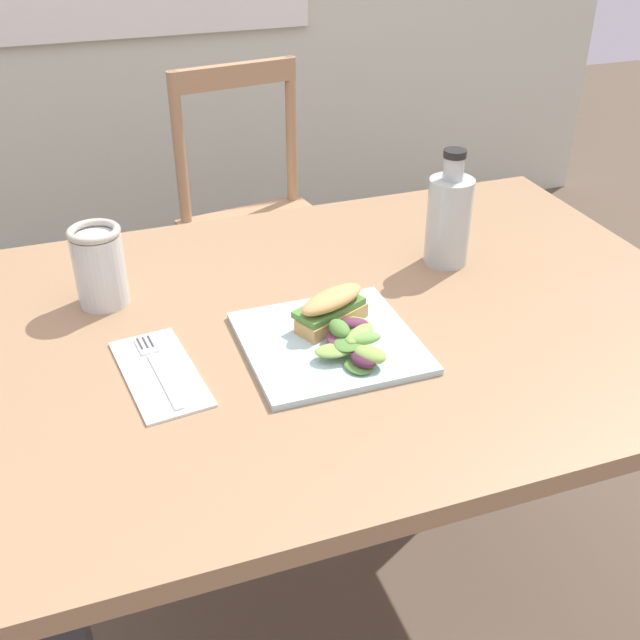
{
  "coord_description": "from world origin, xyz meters",
  "views": [
    {
      "loc": [
        -0.32,
        -0.86,
        1.36
      ],
      "look_at": [
        0.01,
        0.05,
        0.76
      ],
      "focal_mm": 43.01,
      "sensor_mm": 36.0,
      "label": 1
    }
  ],
  "objects_px": {
    "sandwich_half_front": "(331,308)",
    "fork_on_napkin": "(156,364)",
    "chair_wooden_far": "(260,227)",
    "dining_table": "(355,382)",
    "mason_jar_iced_tea": "(100,270)",
    "bottle_cold_brew": "(448,224)",
    "plate_lunch": "(329,342)"
  },
  "relations": [
    {
      "from": "chair_wooden_far",
      "to": "bottle_cold_brew",
      "type": "xyz_separation_m",
      "value": [
        0.11,
        -0.86,
        0.36
      ]
    },
    {
      "from": "plate_lunch",
      "to": "bottle_cold_brew",
      "type": "bearing_deg",
      "value": 32.64
    },
    {
      "from": "chair_wooden_far",
      "to": "sandwich_half_front",
      "type": "height_order",
      "value": "chair_wooden_far"
    },
    {
      "from": "sandwich_half_front",
      "to": "fork_on_napkin",
      "type": "height_order",
      "value": "sandwich_half_front"
    },
    {
      "from": "bottle_cold_brew",
      "to": "dining_table",
      "type": "bearing_deg",
      "value": -152.77
    },
    {
      "from": "fork_on_napkin",
      "to": "bottle_cold_brew",
      "type": "distance_m",
      "value": 0.56
    },
    {
      "from": "fork_on_napkin",
      "to": "bottle_cold_brew",
      "type": "height_order",
      "value": "bottle_cold_brew"
    },
    {
      "from": "chair_wooden_far",
      "to": "dining_table",
      "type": "bearing_deg",
      "value": -96.1
    },
    {
      "from": "fork_on_napkin",
      "to": "sandwich_half_front",
      "type": "bearing_deg",
      "value": 2.34
    },
    {
      "from": "dining_table",
      "to": "chair_wooden_far",
      "type": "height_order",
      "value": "chair_wooden_far"
    },
    {
      "from": "bottle_cold_brew",
      "to": "mason_jar_iced_tea",
      "type": "distance_m",
      "value": 0.58
    },
    {
      "from": "sandwich_half_front",
      "to": "bottle_cold_brew",
      "type": "relative_size",
      "value": 0.61
    },
    {
      "from": "dining_table",
      "to": "plate_lunch",
      "type": "xyz_separation_m",
      "value": [
        -0.07,
        -0.07,
        0.14
      ]
    },
    {
      "from": "chair_wooden_far",
      "to": "sandwich_half_front",
      "type": "bearing_deg",
      "value": -99.05
    },
    {
      "from": "plate_lunch",
      "to": "mason_jar_iced_tea",
      "type": "xyz_separation_m",
      "value": [
        -0.3,
        0.24,
        0.05
      ]
    },
    {
      "from": "dining_table",
      "to": "mason_jar_iced_tea",
      "type": "xyz_separation_m",
      "value": [
        -0.37,
        0.16,
        0.2
      ]
    },
    {
      "from": "chair_wooden_far",
      "to": "fork_on_napkin",
      "type": "relative_size",
      "value": 4.68
    },
    {
      "from": "sandwich_half_front",
      "to": "bottle_cold_brew",
      "type": "distance_m",
      "value": 0.3
    },
    {
      "from": "dining_table",
      "to": "plate_lunch",
      "type": "relative_size",
      "value": 4.6
    },
    {
      "from": "chair_wooden_far",
      "to": "mason_jar_iced_tea",
      "type": "relative_size",
      "value": 6.66
    },
    {
      "from": "plate_lunch",
      "to": "sandwich_half_front",
      "type": "relative_size",
      "value": 1.98
    },
    {
      "from": "plate_lunch",
      "to": "sandwich_half_front",
      "type": "distance_m",
      "value": 0.05
    },
    {
      "from": "dining_table",
      "to": "chair_wooden_far",
      "type": "distance_m",
      "value": 0.99
    },
    {
      "from": "dining_table",
      "to": "bottle_cold_brew",
      "type": "height_order",
      "value": "bottle_cold_brew"
    },
    {
      "from": "dining_table",
      "to": "bottle_cold_brew",
      "type": "distance_m",
      "value": 0.32
    },
    {
      "from": "dining_table",
      "to": "mason_jar_iced_tea",
      "type": "distance_m",
      "value": 0.45
    },
    {
      "from": "sandwich_half_front",
      "to": "bottle_cold_brew",
      "type": "bearing_deg",
      "value": 28.34
    },
    {
      "from": "bottle_cold_brew",
      "to": "mason_jar_iced_tea",
      "type": "relative_size",
      "value": 1.56
    },
    {
      "from": "dining_table",
      "to": "fork_on_napkin",
      "type": "height_order",
      "value": "fork_on_napkin"
    },
    {
      "from": "chair_wooden_far",
      "to": "fork_on_napkin",
      "type": "xyz_separation_m",
      "value": [
        -0.42,
        -1.01,
        0.3
      ]
    },
    {
      "from": "dining_table",
      "to": "fork_on_napkin",
      "type": "relative_size",
      "value": 6.09
    },
    {
      "from": "sandwich_half_front",
      "to": "fork_on_napkin",
      "type": "xyz_separation_m",
      "value": [
        -0.26,
        -0.01,
        -0.03
      ]
    }
  ]
}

